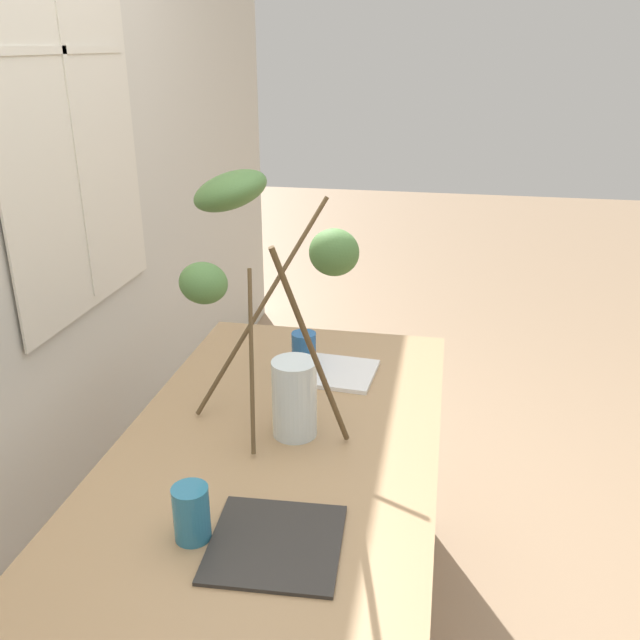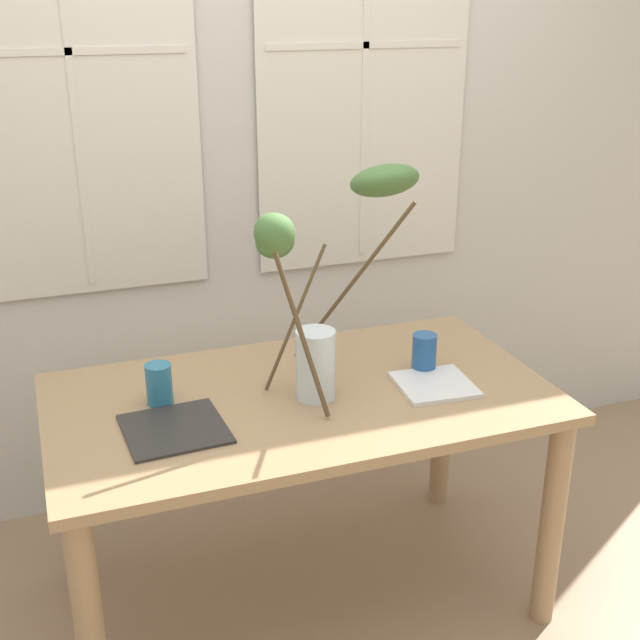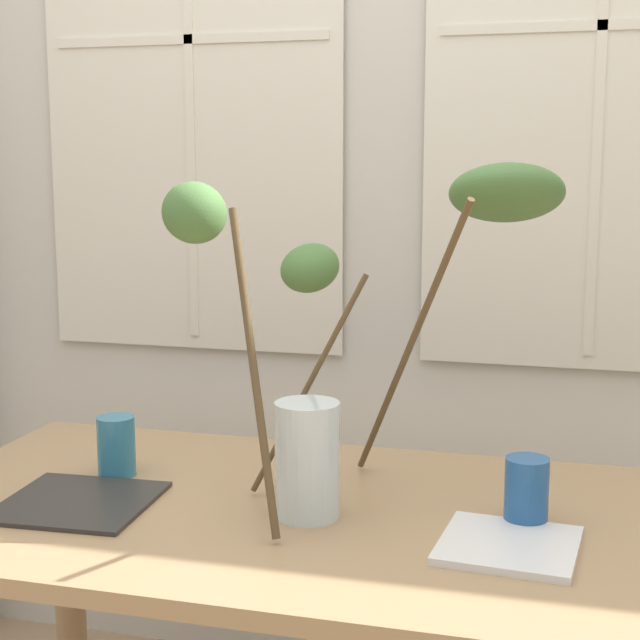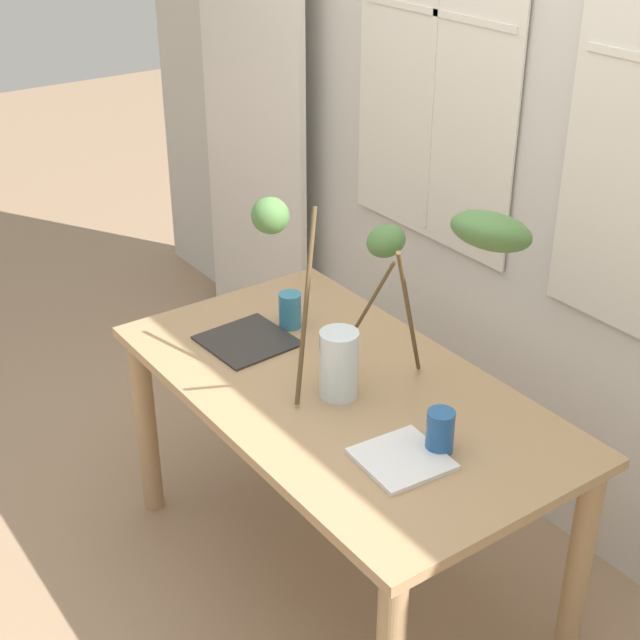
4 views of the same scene
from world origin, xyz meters
TOP-DOWN VIEW (x-y plane):
  - back_wall_with_windows at (-0.00, 0.84)m, footprint 5.41×0.14m
  - dining_table at (0.00, 0.00)m, footprint 1.49×0.83m
  - vase_with_branches at (0.15, 0.08)m, footprint 0.72×0.62m
  - drinking_glass_blue_left at (-0.41, 0.08)m, footprint 0.08×0.08m
  - drinking_glass_blue_right at (0.42, 0.02)m, footprint 0.08×0.08m
  - plate_square_left at (-0.40, -0.09)m, footprint 0.28×0.28m
  - plate_square_right at (0.40, -0.09)m, footprint 0.24×0.24m

SIDE VIEW (x-z plane):
  - dining_table at x=0.00m, z-range 0.26..1.01m
  - plate_square_left at x=-0.40m, z-range 0.75..0.76m
  - plate_square_right at x=0.40m, z-range 0.75..0.76m
  - drinking_glass_blue_left at x=-0.41m, z-range 0.75..0.87m
  - drinking_glass_blue_right at x=0.42m, z-range 0.75..0.87m
  - vase_with_branches at x=0.15m, z-range 0.81..1.47m
  - back_wall_with_windows at x=0.00m, z-range 0.01..2.62m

